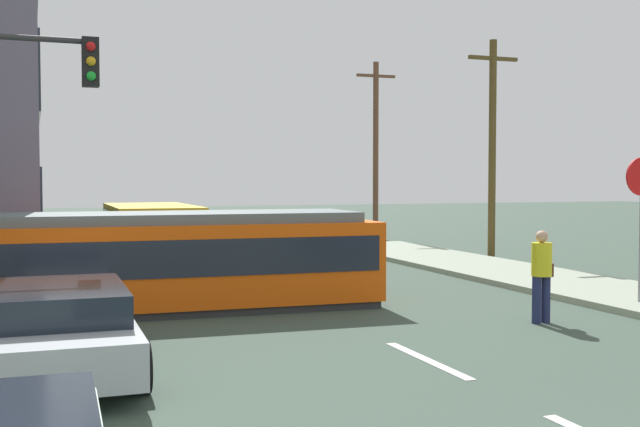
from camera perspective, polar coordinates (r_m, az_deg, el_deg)
The scene contains 12 objects.
ground_plane at distance 14.98m, azimuth 0.54°, elevation -7.42°, with size 120.00×120.00×0.00m, color #3B4D40.
lane_stripe_2 at distance 11.41m, azimuth 7.83°, elevation -10.58°, with size 0.16×2.40×0.01m, color silver.
lane_stripe_3 at distance 22.22m, azimuth -6.51°, elevation -4.16°, with size 0.16×2.40×0.01m, color silver.
lane_stripe_4 at distance 28.06m, azimuth -9.43°, elevation -2.79°, with size 0.16×2.40×0.01m, color silver.
streetcar_tram at distance 15.76m, azimuth -10.16°, elevation -3.31°, with size 7.90×2.86×1.93m.
city_bus at distance 25.04m, azimuth -12.23°, elevation -1.11°, with size 2.59×5.72×1.77m.
pedestrian_crossing at distance 14.54m, azimuth 15.93°, elevation -4.06°, with size 0.49×0.36×1.67m.
parked_sedan_mid at distance 10.96m, azimuth -18.78°, elevation -7.91°, with size 2.16×4.50×1.19m.
parked_sedan_far at distance 19.50m, azimuth -20.52°, elevation -3.42°, with size 1.99×4.10×1.19m.
traffic_light_mast at distance 13.99m, azimuth -21.49°, elevation 6.35°, with size 2.33×0.33×5.14m.
utility_pole_mid at distance 26.17m, azimuth 12.50°, elevation 4.98°, with size 1.80×0.24×7.12m.
utility_pole_far at distance 34.11m, azimuth 4.10°, elevation 4.92°, with size 1.80×0.24×7.67m.
Camera 1 is at (-5.25, -3.79, 2.58)m, focal length 43.73 mm.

